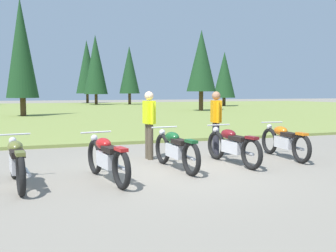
{
  "coord_description": "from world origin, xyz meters",
  "views": [
    {
      "loc": [
        -2.79,
        -7.3,
        1.66
      ],
      "look_at": [
        0.0,
        0.6,
        0.9
      ],
      "focal_mm": 40.44,
      "sensor_mm": 36.0,
      "label": 1
    }
  ],
  "objects_px": {
    "motorcycle_maroon": "(232,145)",
    "rider_in_hivis_vest": "(216,120)",
    "motorcycle_olive": "(17,162)",
    "rider_checking_bike": "(149,121)",
    "motorcycle_british_green": "(176,149)",
    "motorcycle_orange": "(284,141)",
    "motorcycle_red": "(107,158)"
  },
  "relations": [
    {
      "from": "motorcycle_maroon",
      "to": "rider_in_hivis_vest",
      "type": "bearing_deg",
      "value": 83.26
    },
    {
      "from": "motorcycle_olive",
      "to": "rider_checking_bike",
      "type": "relative_size",
      "value": 1.26
    },
    {
      "from": "motorcycle_maroon",
      "to": "rider_in_hivis_vest",
      "type": "xyz_separation_m",
      "value": [
        0.13,
        1.1,
        0.51
      ]
    },
    {
      "from": "motorcycle_olive",
      "to": "rider_in_hivis_vest",
      "type": "xyz_separation_m",
      "value": [
        4.71,
        1.66,
        0.51
      ]
    },
    {
      "from": "motorcycle_british_green",
      "to": "rider_in_hivis_vest",
      "type": "xyz_separation_m",
      "value": [
        1.56,
        1.21,
        0.51
      ]
    },
    {
      "from": "motorcycle_maroon",
      "to": "motorcycle_orange",
      "type": "relative_size",
      "value": 1.0
    },
    {
      "from": "motorcycle_orange",
      "to": "motorcycle_olive",
      "type": "bearing_deg",
      "value": -172.51
    },
    {
      "from": "motorcycle_british_green",
      "to": "motorcycle_maroon",
      "type": "relative_size",
      "value": 1.0
    },
    {
      "from": "rider_in_hivis_vest",
      "to": "motorcycle_olive",
      "type": "bearing_deg",
      "value": -160.55
    },
    {
      "from": "motorcycle_red",
      "to": "rider_checking_bike",
      "type": "relative_size",
      "value": 1.25
    },
    {
      "from": "rider_checking_bike",
      "to": "rider_in_hivis_vest",
      "type": "bearing_deg",
      "value": -5.6
    },
    {
      "from": "motorcycle_orange",
      "to": "rider_checking_bike",
      "type": "relative_size",
      "value": 1.26
    },
    {
      "from": "motorcycle_british_green",
      "to": "rider_checking_bike",
      "type": "bearing_deg",
      "value": 97.34
    },
    {
      "from": "motorcycle_orange",
      "to": "motorcycle_maroon",
      "type": "bearing_deg",
      "value": -171.0
    },
    {
      "from": "motorcycle_olive",
      "to": "rider_checking_bike",
      "type": "bearing_deg",
      "value": 31.69
    },
    {
      "from": "motorcycle_olive",
      "to": "rider_in_hivis_vest",
      "type": "distance_m",
      "value": 5.02
    },
    {
      "from": "motorcycle_olive",
      "to": "rider_in_hivis_vest",
      "type": "relative_size",
      "value": 1.26
    },
    {
      "from": "motorcycle_olive",
      "to": "rider_checking_bike",
      "type": "xyz_separation_m",
      "value": [
        2.97,
        1.83,
        0.51
      ]
    },
    {
      "from": "motorcycle_olive",
      "to": "motorcycle_red",
      "type": "distance_m",
      "value": 1.57
    },
    {
      "from": "motorcycle_olive",
      "to": "motorcycle_red",
      "type": "xyz_separation_m",
      "value": [
        1.56,
        -0.11,
        0.0
      ]
    },
    {
      "from": "motorcycle_olive",
      "to": "motorcycle_orange",
      "type": "bearing_deg",
      "value": 7.49
    },
    {
      "from": "motorcycle_red",
      "to": "motorcycle_orange",
      "type": "bearing_deg",
      "value": 11.33
    },
    {
      "from": "motorcycle_red",
      "to": "motorcycle_british_green",
      "type": "relative_size",
      "value": 0.99
    },
    {
      "from": "rider_in_hivis_vest",
      "to": "motorcycle_maroon",
      "type": "bearing_deg",
      "value": -96.74
    },
    {
      "from": "motorcycle_olive",
      "to": "motorcycle_british_green",
      "type": "bearing_deg",
      "value": 8.24
    },
    {
      "from": "motorcycle_maroon",
      "to": "motorcycle_orange",
      "type": "distance_m",
      "value": 1.62
    },
    {
      "from": "motorcycle_red",
      "to": "motorcycle_british_green",
      "type": "distance_m",
      "value": 1.68
    },
    {
      "from": "motorcycle_orange",
      "to": "rider_in_hivis_vest",
      "type": "distance_m",
      "value": 1.77
    },
    {
      "from": "motorcycle_olive",
      "to": "rider_checking_bike",
      "type": "height_order",
      "value": "rider_checking_bike"
    },
    {
      "from": "motorcycle_maroon",
      "to": "rider_checking_bike",
      "type": "distance_m",
      "value": 2.11
    },
    {
      "from": "motorcycle_orange",
      "to": "rider_checking_bike",
      "type": "bearing_deg",
      "value": 162.37
    },
    {
      "from": "motorcycle_british_green",
      "to": "rider_checking_bike",
      "type": "relative_size",
      "value": 1.26
    }
  ]
}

